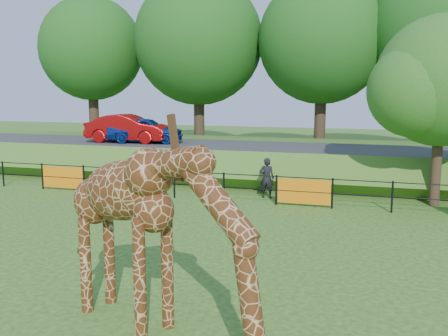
# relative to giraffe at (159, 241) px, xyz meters

# --- Properties ---
(ground) EXTENTS (90.00, 90.00, 0.00)m
(ground) POSITION_rel_giraffe_xyz_m (-2.00, 2.23, -1.69)
(ground) COLOR #275615
(ground) RESTS_ON ground
(giraffe) EXTENTS (4.66, 2.73, 3.37)m
(giraffe) POSITION_rel_giraffe_xyz_m (0.00, 0.00, 0.00)
(giraffe) COLOR #532911
(giraffe) RESTS_ON ground
(perimeter_fence) EXTENTS (28.07, 0.10, 1.10)m
(perimeter_fence) POSITION_rel_giraffe_xyz_m (-2.00, 10.23, -1.14)
(perimeter_fence) COLOR black
(perimeter_fence) RESTS_ON ground
(embankment) EXTENTS (40.00, 9.00, 1.30)m
(embankment) POSITION_rel_giraffe_xyz_m (-2.00, 17.73, -1.04)
(embankment) COLOR #275615
(embankment) RESTS_ON ground
(road) EXTENTS (40.00, 5.00, 0.12)m
(road) POSITION_rel_giraffe_xyz_m (-2.00, 16.23, -0.33)
(road) COLOR #323234
(road) RESTS_ON embankment
(car_blue) EXTENTS (4.12, 2.23, 1.33)m
(car_blue) POSITION_rel_giraffe_xyz_m (-8.09, 16.22, 0.40)
(car_blue) COLOR #143DA9
(car_blue) RESTS_ON road
(car_red) EXTENTS (4.45, 1.71, 1.45)m
(car_red) POSITION_rel_giraffe_xyz_m (-9.02, 16.11, 0.46)
(car_red) COLOR #A90C0C
(car_red) RESTS_ON road
(visitor) EXTENTS (0.58, 0.39, 1.57)m
(visitor) POSITION_rel_giraffe_xyz_m (-0.58, 11.29, -0.90)
(visitor) COLOR black
(visitor) RESTS_ON ground
(tree_east) EXTENTS (5.40, 4.71, 6.76)m
(tree_east) POSITION_rel_giraffe_xyz_m (5.60, 11.86, 2.60)
(tree_east) COLOR #332017
(tree_east) RESTS_ON ground
(bg_tree_line) EXTENTS (37.30, 8.80, 11.82)m
(bg_tree_line) POSITION_rel_giraffe_xyz_m (-0.11, 24.23, 5.51)
(bg_tree_line) COLOR #332017
(bg_tree_line) RESTS_ON ground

